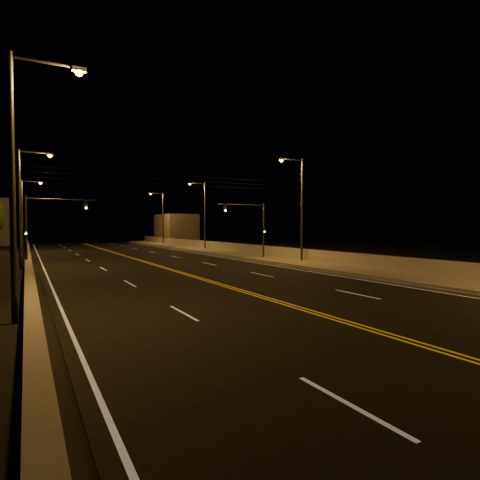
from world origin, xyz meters
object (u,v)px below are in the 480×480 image
streetlight_3 (162,215)px  streetlight_5 (23,200)px  streetlight_6 (24,211)px  traffic_signal_right (254,224)px  streetlight_4 (21,168)px  traffic_signal_left (41,223)px  streetlight_1 (299,203)px  streetlight_2 (203,211)px

streetlight_3 → streetlight_5: (-21.45, -33.89, 0.00)m
streetlight_6 → traffic_signal_right: bearing=-51.3°
streetlight_4 → streetlight_6: size_ratio=1.00×
streetlight_5 → traffic_signal_left: size_ratio=1.65×
streetlight_1 → traffic_signal_right: size_ratio=1.65×
streetlight_3 → streetlight_1: bearing=-90.0°
streetlight_1 → streetlight_6: size_ratio=1.00×
streetlight_3 → traffic_signal_left: (-20.27, -35.49, -1.76)m
streetlight_1 → streetlight_4: same height
streetlight_3 → streetlight_6: bearing=-153.5°
streetlight_2 → traffic_signal_right: (-1.58, -16.57, -1.76)m
streetlight_3 → traffic_signal_left: bearing=-119.7°
streetlight_1 → traffic_signal_right: streetlight_1 is taller
streetlight_1 → traffic_signal_right: 5.69m
streetlight_5 → streetlight_3: bearing=57.7°
streetlight_1 → streetlight_4: size_ratio=1.00×
streetlight_3 → streetlight_5: 40.11m
streetlight_1 → traffic_signal_left: 21.00m
streetlight_2 → streetlight_5: (-21.45, -14.98, 0.00)m
streetlight_4 → streetlight_5: same height
traffic_signal_right → streetlight_5: bearing=175.4°
streetlight_3 → traffic_signal_right: bearing=-92.5°
streetlight_4 → traffic_signal_right: streetlight_4 is taller
streetlight_6 → traffic_signal_right: size_ratio=1.65×
streetlight_4 → streetlight_2: bearing=58.2°
streetlight_1 → streetlight_2: size_ratio=1.00×
streetlight_1 → streetlight_2: bearing=90.0°
streetlight_4 → streetlight_5: bearing=90.0°
streetlight_1 → streetlight_2: 21.75m
traffic_signal_right → streetlight_4: bearing=-137.8°
streetlight_5 → streetlight_1: bearing=-17.5°
streetlight_1 → streetlight_4: bearing=-149.1°
streetlight_3 → traffic_signal_left: size_ratio=1.65×
streetlight_2 → streetlight_3: 18.91m
streetlight_3 → traffic_signal_right: (-1.58, -35.49, -1.76)m
streetlight_6 → traffic_signal_left: bearing=-87.3°
streetlight_5 → traffic_signal_right: (19.87, -1.59, -1.76)m
streetlight_2 → streetlight_1: bearing=-90.0°
streetlight_5 → streetlight_2: bearing=34.9°
streetlight_1 → traffic_signal_left: (-20.27, 5.18, -1.76)m
streetlight_2 → streetlight_3: same height
streetlight_4 → streetlight_3: bearing=68.2°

